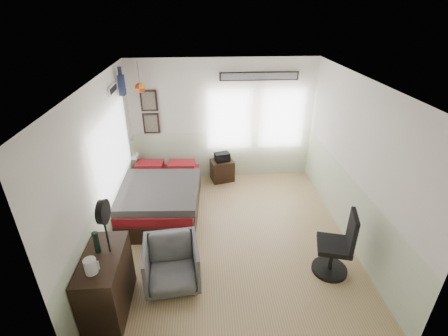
{
  "coord_description": "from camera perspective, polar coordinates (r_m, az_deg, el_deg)",
  "views": [
    {
      "loc": [
        -0.43,
        -4.52,
        3.69
      ],
      "look_at": [
        -0.1,
        0.4,
        1.15
      ],
      "focal_mm": 26.0,
      "sensor_mm": 36.0,
      "label": 1
    }
  ],
  "objects": [
    {
      "name": "wall_decor",
      "position": [
        6.71,
        -9.75,
        13.14
      ],
      "size": [
        3.55,
        1.32,
        1.44
      ],
      "color": "black",
      "rests_on": "room_shell"
    },
    {
      "name": "bottle",
      "position": [
        4.39,
        -21.53,
        -12.06
      ],
      "size": [
        0.07,
        0.07,
        0.29
      ],
      "primitive_type": "cylinder",
      "color": "black",
      "rests_on": "dresser"
    },
    {
      "name": "armchair",
      "position": [
        4.88,
        -9.17,
        -16.34
      ],
      "size": [
        0.84,
        0.86,
        0.71
      ],
      "primitive_type": "imported",
      "rotation": [
        0.0,
        0.0,
        0.11
      ],
      "color": "slate",
      "rests_on": "ground_plane"
    },
    {
      "name": "dresser",
      "position": [
        4.69,
        -19.91,
        -18.54
      ],
      "size": [
        0.48,
        1.0,
        0.9
      ],
      "primitive_type": "cube",
      "color": "black",
      "rests_on": "ground_plane"
    },
    {
      "name": "black_bag",
      "position": [
        7.28,
        -0.34,
        1.97
      ],
      "size": [
        0.37,
        0.29,
        0.19
      ],
      "primitive_type": "cube",
      "rotation": [
        0.0,
        0.0,
        0.29
      ],
      "color": "black",
      "rests_on": "nightstand"
    },
    {
      "name": "task_chair",
      "position": [
        5.21,
        19.33,
        -13.31
      ],
      "size": [
        0.58,
        0.58,
        1.07
      ],
      "rotation": [
        0.0,
        0.0,
        -0.27
      ],
      "color": "black",
      "rests_on": "ground_plane"
    },
    {
      "name": "ground_plane",
      "position": [
        5.86,
        1.27,
        -11.88
      ],
      "size": [
        4.0,
        4.5,
        0.01
      ],
      "primitive_type": "cube",
      "color": "#9D8155"
    },
    {
      "name": "room_shell",
      "position": [
        5.16,
        0.41,
        3.49
      ],
      "size": [
        4.02,
        4.52,
        2.71
      ],
      "color": "beige",
      "rests_on": "ground_plane"
    },
    {
      "name": "stand_fan",
      "position": [
        4.08,
        -20.5,
        -7.38
      ],
      "size": [
        0.1,
        0.31,
        0.76
      ],
      "rotation": [
        0.0,
        0.0,
        -0.07
      ],
      "color": "black",
      "rests_on": "dresser"
    },
    {
      "name": "kettle",
      "position": [
        4.16,
        -22.4,
        -15.66
      ],
      "size": [
        0.17,
        0.14,
        0.19
      ],
      "rotation": [
        0.0,
        0.0,
        -0.27
      ],
      "color": "silver",
      "rests_on": "dresser"
    },
    {
      "name": "nightstand",
      "position": [
        7.43,
        -0.33,
        -0.4
      ],
      "size": [
        0.56,
        0.49,
        0.49
      ],
      "primitive_type": "cube",
      "rotation": [
        0.0,
        0.0,
        0.23
      ],
      "color": "black",
      "rests_on": "ground_plane"
    },
    {
      "name": "bed",
      "position": [
        6.42,
        -11.08,
        -5.0
      ],
      "size": [
        1.57,
        2.12,
        0.66
      ],
      "rotation": [
        0.0,
        0.0,
        -0.05
      ],
      "color": "black",
      "rests_on": "ground_plane"
    }
  ]
}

